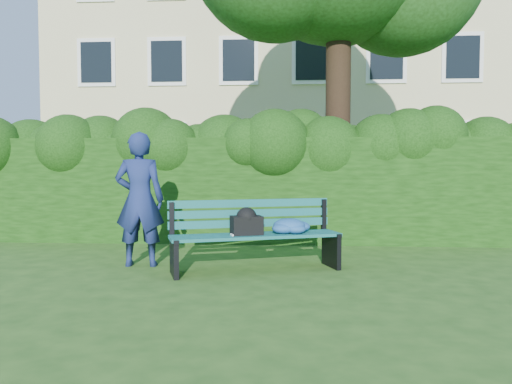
{
  "coord_description": "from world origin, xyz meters",
  "views": [
    {
      "loc": [
        0.48,
        -6.57,
        1.33
      ],
      "look_at": [
        0.0,
        0.6,
        0.95
      ],
      "focal_mm": 35.0,
      "sensor_mm": 36.0,
      "label": 1
    }
  ],
  "objects": [
    {
      "name": "apartment_building",
      "position": [
        -0.0,
        13.99,
        6.0
      ],
      "size": [
        16.0,
        8.08,
        12.0
      ],
      "color": "#C8BA86",
      "rests_on": "ground"
    },
    {
      "name": "park_bench",
      "position": [
        0.13,
        -0.29,
        0.5
      ],
      "size": [
        2.2,
        1.23,
        0.89
      ],
      "rotation": [
        0.0,
        0.0,
        0.34
      ],
      "color": "#10524F",
      "rests_on": "ground"
    },
    {
      "name": "hedge",
      "position": [
        0.0,
        2.2,
        0.9
      ],
      "size": [
        10.0,
        1.0,
        1.8
      ],
      "color": "black",
      "rests_on": "ground"
    },
    {
      "name": "ground",
      "position": [
        0.0,
        0.0,
        0.0
      ],
      "size": [
        80.0,
        80.0,
        0.0
      ],
      "primitive_type": "plane",
      "color": "#294F19",
      "rests_on": "ground"
    },
    {
      "name": "man_reading",
      "position": [
        -1.49,
        -0.13,
        0.88
      ],
      "size": [
        0.68,
        0.47,
        1.77
      ],
      "primitive_type": "imported",
      "rotation": [
        0.0,
        0.0,
        3.22
      ],
      "color": "navy",
      "rests_on": "ground"
    }
  ]
}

